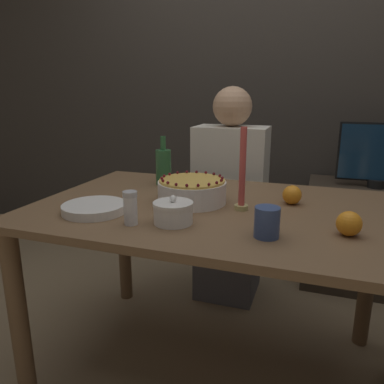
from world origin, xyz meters
name	(u,v)px	position (x,y,z in m)	size (l,w,h in m)	color
ground_plane	(211,366)	(0.00, 0.00, 0.00)	(12.00, 12.00, 0.00)	#8C7556
wall_behind	(270,75)	(0.00, 1.40, 1.30)	(8.00, 0.05, 2.60)	#38332D
dining_table	(213,233)	(0.00, 0.00, 0.64)	(1.41, 0.93, 0.75)	brown
cake	(192,191)	(-0.09, 0.02, 0.80)	(0.28, 0.28, 0.11)	white
sugar_bowl	(173,212)	(-0.07, -0.24, 0.79)	(0.14, 0.14, 0.10)	white
sugar_shaker	(130,208)	(-0.21, -0.29, 0.81)	(0.05, 0.05, 0.12)	white
plate_stack	(94,208)	(-0.40, -0.22, 0.77)	(0.24, 0.24, 0.03)	white
candle	(242,176)	(0.11, -0.01, 0.88)	(0.05, 0.05, 0.31)	tan
bottle	(163,166)	(-0.33, 0.27, 0.84)	(0.07, 0.07, 0.23)	#2D6638
cup	(267,222)	(0.25, -0.26, 0.80)	(0.08, 0.08, 0.10)	#384C7F
orange_fruit_0	(349,224)	(0.49, -0.16, 0.79)	(0.08, 0.08, 0.08)	orange
orange_fruit_1	(292,195)	(0.29, 0.13, 0.79)	(0.08, 0.08, 0.08)	orange
person_man_blue_shirt	(230,209)	(-0.09, 0.66, 0.53)	(0.40, 0.34, 1.22)	#595960
side_cabinet	(369,235)	(0.72, 1.08, 0.31)	(0.78, 0.54, 0.62)	#382D23
tv_monitor	(380,155)	(0.72, 1.09, 0.83)	(0.48, 0.10, 0.39)	black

